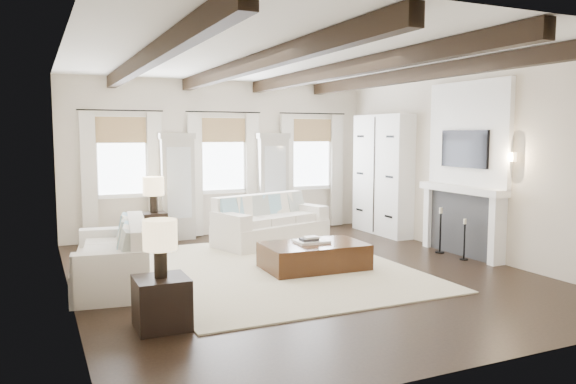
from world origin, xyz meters
name	(u,v)px	position (x,y,z in m)	size (l,w,h in m)	color
ground	(300,273)	(0.00, 0.00, 0.00)	(7.50, 7.50, 0.00)	black
room_shell	(317,147)	(0.75, 0.90, 1.89)	(6.54, 7.54, 3.22)	beige
area_rug	(276,268)	(-0.22, 0.43, 0.01)	(3.82, 4.75, 0.02)	beige
sofa_back	(269,224)	(0.46, 2.32, 0.38)	(2.38, 1.59, 0.94)	silver
sofa_left	(116,259)	(-2.63, 0.47, 0.37)	(1.22, 2.21, 0.90)	silver
ottoman	(314,256)	(0.31, 0.15, 0.21)	(1.56, 0.98, 0.41)	black
tray	(312,241)	(0.30, 0.21, 0.43)	(0.50, 0.38, 0.04)	white
book_lower	(309,239)	(0.24, 0.19, 0.47)	(0.26, 0.20, 0.04)	#262628
book_upper	(311,237)	(0.27, 0.16, 0.51)	(0.22, 0.17, 0.03)	beige
side_table_front	(162,303)	(-2.41, -1.52, 0.28)	(0.56, 0.56, 0.56)	black
lamp_front	(160,238)	(-2.41, -1.52, 0.99)	(0.37, 0.37, 0.63)	black
side_table_back	(154,230)	(-1.60, 2.96, 0.32)	(0.43, 0.43, 0.65)	black
lamp_back	(153,188)	(-1.60, 2.96, 1.10)	(0.39, 0.39, 0.67)	black
candlestick_near	(464,243)	(2.90, -0.32, 0.29)	(0.14, 0.14, 0.70)	black
candlestick_far	(440,234)	(2.90, 0.29, 0.34)	(0.16, 0.16, 0.81)	black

